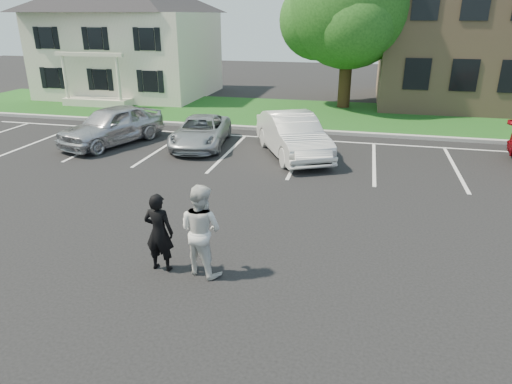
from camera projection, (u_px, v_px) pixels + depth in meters
ground_plane at (246, 260)px, 10.10m from camera, size 90.00×90.00×0.00m
curb at (311, 131)px, 20.95m from camera, size 40.00×0.30×0.15m
grass_strip at (320, 115)px, 24.58m from camera, size 44.00×8.00×0.08m
stall_lines at (337, 153)px, 17.91m from camera, size 34.00×5.36×0.01m
house at (129, 35)px, 29.61m from camera, size 10.30×9.22×7.60m
tree at (352, 9)px, 24.65m from camera, size 7.80×7.20×8.80m
man_black_suit at (159, 232)px, 9.47m from camera, size 0.63×0.42×1.72m
man_white_shirt at (201, 230)px, 9.31m from camera, size 1.14×1.02×1.96m
car_silver_west at (112, 125)px, 18.92m from camera, size 3.34×5.01×1.59m
car_silver_minivan at (201, 132)px, 18.69m from camera, size 2.55×4.53×1.20m
car_white_sedan at (293, 135)px, 17.33m from camera, size 3.72×5.12×1.61m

